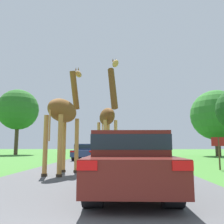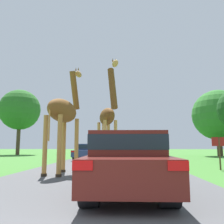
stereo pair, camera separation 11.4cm
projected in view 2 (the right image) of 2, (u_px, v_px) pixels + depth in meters
name	position (u px, v px, depth m)	size (l,w,h in m)	color
road	(115.00, 155.00, 31.09)	(7.47, 120.00, 0.00)	#4C4C4F
giraffe_near_road	(108.00, 117.00, 11.61)	(1.23, 2.65, 5.17)	tan
giraffe_companion	(64.00, 114.00, 10.27)	(1.27, 2.90, 5.05)	#B77F3D
car_lead_maroon	(127.00, 161.00, 5.85)	(1.90, 4.06, 1.51)	#561914
car_queue_right	(131.00, 151.00, 16.41)	(1.89, 4.18, 1.47)	silver
car_queue_left	(129.00, 150.00, 23.52)	(1.78, 4.67, 1.44)	silver
car_far_ahead	(126.00, 150.00, 28.59)	(1.71, 4.25, 1.29)	gray
car_verge_right	(87.00, 151.00, 20.19)	(1.80, 4.26, 1.33)	navy
tree_left_edge	(218.00, 115.00, 27.18)	(5.75, 5.75, 7.56)	#4C3828
tree_far_right	(20.00, 110.00, 32.14)	(5.45, 5.45, 8.74)	#4C3828
sign_post	(219.00, 147.00, 11.67)	(0.70, 0.08, 1.60)	#4C3823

